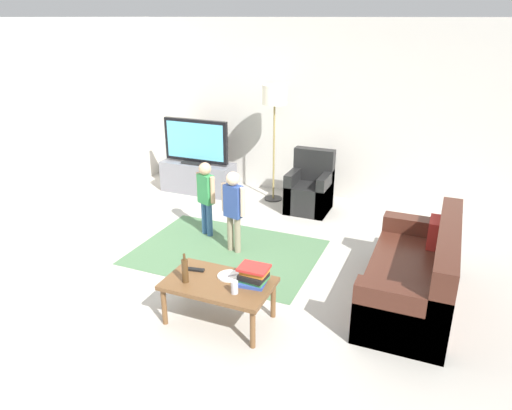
{
  "coord_description": "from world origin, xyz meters",
  "views": [
    {
      "loc": [
        2.01,
        -4.19,
        2.71
      ],
      "look_at": [
        0.0,
        0.6,
        0.65
      ],
      "focal_mm": 33.45,
      "sensor_mm": 36.0,
      "label": 1
    }
  ],
  "objects_px": {
    "child_near_tv": "(206,192)",
    "plate": "(229,276)",
    "child_center": "(233,205)",
    "coffee_table": "(219,286)",
    "couch": "(419,278)",
    "tv_remote": "(196,270)",
    "tv": "(196,142)",
    "armchair": "(310,191)",
    "soda_can": "(234,287)",
    "book_stack": "(254,275)",
    "floor_lamp": "(275,101)",
    "bottle": "(185,270)",
    "tv_stand": "(198,178)"
  },
  "relations": [
    {
      "from": "bottle",
      "to": "plate",
      "type": "xyz_separation_m",
      "value": [
        0.33,
        0.24,
        -0.11
      ]
    },
    {
      "from": "tv",
      "to": "coffee_table",
      "type": "bearing_deg",
      "value": -57.52
    },
    {
      "from": "couch",
      "to": "book_stack",
      "type": "relative_size",
      "value": 6.56
    },
    {
      "from": "tv",
      "to": "soda_can",
      "type": "xyz_separation_m",
      "value": [
        2.17,
        -3.18,
        -0.37
      ]
    },
    {
      "from": "tv_stand",
      "to": "soda_can",
      "type": "xyz_separation_m",
      "value": [
        2.17,
        -3.2,
        0.24
      ]
    },
    {
      "from": "coffee_table",
      "to": "plate",
      "type": "height_order",
      "value": "plate"
    },
    {
      "from": "tv_stand",
      "to": "coffee_table",
      "type": "xyz_separation_m",
      "value": [
        1.95,
        -3.08,
        0.13
      ]
    },
    {
      "from": "armchair",
      "to": "child_center",
      "type": "xyz_separation_m",
      "value": [
        -0.46,
        -1.68,
        0.32
      ]
    },
    {
      "from": "tv_stand",
      "to": "couch",
      "type": "distance_m",
      "value": 4.18
    },
    {
      "from": "couch",
      "to": "book_stack",
      "type": "height_order",
      "value": "couch"
    },
    {
      "from": "child_near_tv",
      "to": "book_stack",
      "type": "xyz_separation_m",
      "value": [
        1.33,
        -1.56,
        -0.1
      ]
    },
    {
      "from": "floor_lamp",
      "to": "tv_remote",
      "type": "height_order",
      "value": "floor_lamp"
    },
    {
      "from": "child_center",
      "to": "coffee_table",
      "type": "xyz_separation_m",
      "value": [
        0.49,
        -1.36,
        -0.25
      ]
    },
    {
      "from": "couch",
      "to": "child_near_tv",
      "type": "relative_size",
      "value": 1.81
    },
    {
      "from": "tv_stand",
      "to": "book_stack",
      "type": "distance_m",
      "value": 3.74
    },
    {
      "from": "floor_lamp",
      "to": "book_stack",
      "type": "distance_m",
      "value": 3.44
    },
    {
      "from": "tv_stand",
      "to": "child_near_tv",
      "type": "bearing_deg",
      "value": -56.91
    },
    {
      "from": "child_near_tv",
      "to": "plate",
      "type": "bearing_deg",
      "value": -55.15
    },
    {
      "from": "floor_lamp",
      "to": "child_near_tv",
      "type": "distance_m",
      "value": 1.86
    },
    {
      "from": "book_stack",
      "to": "tv_remote",
      "type": "distance_m",
      "value": 0.61
    },
    {
      "from": "coffee_table",
      "to": "plate",
      "type": "distance_m",
      "value": 0.14
    },
    {
      "from": "tv_remote",
      "to": "book_stack",
      "type": "bearing_deg",
      "value": -9.45
    },
    {
      "from": "couch",
      "to": "tv_remote",
      "type": "xyz_separation_m",
      "value": [
        -2.0,
        -0.93,
        0.14
      ]
    },
    {
      "from": "tv_stand",
      "to": "child_near_tv",
      "type": "xyz_separation_m",
      "value": [
        0.92,
        -1.42,
        0.36
      ]
    },
    {
      "from": "child_near_tv",
      "to": "floor_lamp",
      "type": "bearing_deg",
      "value": 77.78
    },
    {
      "from": "tv",
      "to": "armchair",
      "type": "distance_m",
      "value": 2.0
    },
    {
      "from": "couch",
      "to": "child_center",
      "type": "relative_size",
      "value": 1.75
    },
    {
      "from": "couch",
      "to": "soda_can",
      "type": "height_order",
      "value": "couch"
    },
    {
      "from": "book_stack",
      "to": "bottle",
      "type": "height_order",
      "value": "bottle"
    },
    {
      "from": "couch",
      "to": "tv_remote",
      "type": "height_order",
      "value": "couch"
    },
    {
      "from": "tv_stand",
      "to": "armchair",
      "type": "height_order",
      "value": "armchair"
    },
    {
      "from": "soda_can",
      "to": "tv",
      "type": "bearing_deg",
      "value": 124.29
    },
    {
      "from": "couch",
      "to": "floor_lamp",
      "type": "height_order",
      "value": "floor_lamp"
    },
    {
      "from": "tv_remote",
      "to": "plate",
      "type": "bearing_deg",
      "value": -6.45
    },
    {
      "from": "armchair",
      "to": "plate",
      "type": "distance_m",
      "value": 2.92
    },
    {
      "from": "floor_lamp",
      "to": "plate",
      "type": "bearing_deg",
      "value": -76.74
    },
    {
      "from": "floor_lamp",
      "to": "plate",
      "type": "xyz_separation_m",
      "value": [
        0.73,
        -3.11,
        -1.12
      ]
    },
    {
      "from": "tv_stand",
      "to": "tv",
      "type": "height_order",
      "value": "tv"
    },
    {
      "from": "tv_remote",
      "to": "soda_can",
      "type": "relative_size",
      "value": 1.42
    },
    {
      "from": "bottle",
      "to": "tv_remote",
      "type": "bearing_deg",
      "value": 95.19
    },
    {
      "from": "couch",
      "to": "soda_can",
      "type": "distance_m",
      "value": 1.88
    },
    {
      "from": "child_center",
      "to": "plate",
      "type": "xyz_separation_m",
      "value": [
        0.54,
        -1.24,
        -0.19
      ]
    },
    {
      "from": "armchair",
      "to": "child_center",
      "type": "relative_size",
      "value": 0.88
    },
    {
      "from": "child_near_tv",
      "to": "child_center",
      "type": "xyz_separation_m",
      "value": [
        0.53,
        -0.3,
        0.02
      ]
    },
    {
      "from": "tv_remote",
      "to": "soda_can",
      "type": "distance_m",
      "value": 0.57
    },
    {
      "from": "couch",
      "to": "child_center",
      "type": "distance_m",
      "value": 2.24
    },
    {
      "from": "couch",
      "to": "child_center",
      "type": "xyz_separation_m",
      "value": [
        -2.19,
        0.33,
        0.33
      ]
    },
    {
      "from": "couch",
      "to": "bottle",
      "type": "xyz_separation_m",
      "value": [
        -1.98,
        -1.15,
        0.25
      ]
    },
    {
      "from": "floor_lamp",
      "to": "couch",
      "type": "bearing_deg",
      "value": -42.71
    },
    {
      "from": "child_near_tv",
      "to": "child_center",
      "type": "distance_m",
      "value": 0.61
    }
  ]
}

